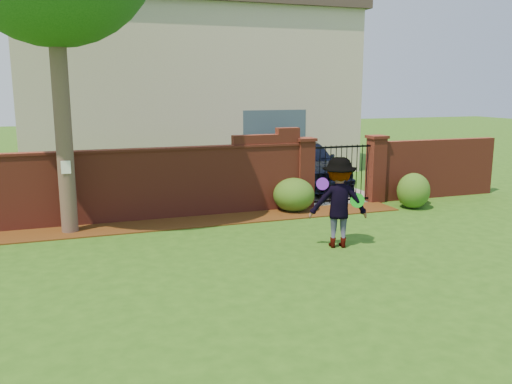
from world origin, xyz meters
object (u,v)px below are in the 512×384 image
object	(u,v)px
car	(304,164)
frisbee_purple	(323,184)
man	(339,203)
frisbee_green	(357,200)

from	to	relation	value
car	frisbee_purple	world-z (taller)	car
frisbee_purple	man	bearing A→B (deg)	-4.53
frisbee_purple	frisbee_green	distance (m)	0.78
man	frisbee_green	distance (m)	0.37
car	man	world-z (taller)	man
car	frisbee_green	world-z (taller)	car
car	frisbee_purple	xyz separation A→B (m)	(-2.38, -6.08, 0.52)
car	man	size ratio (longest dim) A/B	2.56
car	frisbee_green	size ratio (longest dim) A/B	16.07
frisbee_purple	frisbee_green	bearing A→B (deg)	-17.70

